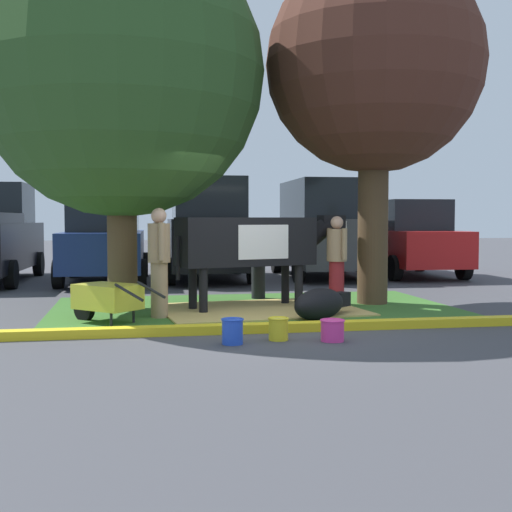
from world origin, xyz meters
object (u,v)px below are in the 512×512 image
(person_visitor_near, at_px, (159,259))
(bucket_blue, at_px, (232,331))
(calf_lying, at_px, (320,304))
(wheelbarrow, at_px, (106,297))
(bucket_yellow, at_px, (278,328))
(sedan_red, at_px, (409,239))
(cow_holstein, at_px, (252,242))
(suv_black, at_px, (207,229))
(shade_tree_right, at_px, (374,66))
(shade_tree_left, at_px, (120,74))
(sedan_silver, at_px, (105,241))
(person_handler, at_px, (337,259))
(suv_dark_grey, at_px, (322,229))
(person_visitor_far, at_px, (258,256))
(bucket_pink, at_px, (332,330))

(person_visitor_near, distance_m, bucket_blue, 2.53)
(calf_lying, distance_m, wheelbarrow, 3.18)
(calf_lying, bearing_deg, bucket_yellow, -122.28)
(bucket_blue, relative_size, sedan_red, 0.07)
(cow_holstein, height_order, suv_black, suv_black)
(shade_tree_right, distance_m, bucket_blue, 6.06)
(shade_tree_right, bearing_deg, calf_lying, -131.26)
(shade_tree_left, height_order, bucket_yellow, shade_tree_left)
(wheelbarrow, distance_m, bucket_blue, 2.49)
(calf_lying, relative_size, sedan_silver, 0.27)
(cow_holstein, bearing_deg, person_handler, -1.25)
(shade_tree_left, height_order, suv_black, shade_tree_left)
(wheelbarrow, distance_m, sedan_red, 10.44)
(shade_tree_left, distance_m, shade_tree_right, 4.39)
(shade_tree_right, distance_m, sedan_red, 7.17)
(person_handler, xyz_separation_m, suv_black, (-1.58, 5.89, 0.43))
(wheelbarrow, bearing_deg, person_handler, 16.00)
(person_visitor_near, xyz_separation_m, bucket_blue, (0.79, -2.29, -0.75))
(cow_holstein, relative_size, person_handler, 1.95)
(sedan_red, bearing_deg, person_visitor_near, -135.88)
(suv_dark_grey, xyz_separation_m, sedan_red, (2.38, -0.05, -0.29))
(bucket_yellow, bearing_deg, bucket_blue, -164.96)
(cow_holstein, relative_size, calf_lying, 2.55)
(bucket_yellow, height_order, sedan_red, sedan_red)
(calf_lying, xyz_separation_m, wheelbarrow, (-3.17, 0.17, 0.15))
(shade_tree_right, xyz_separation_m, person_visitor_far, (-1.87, 1.10, -3.38))
(bucket_blue, bearing_deg, suv_black, 85.68)
(wheelbarrow, xyz_separation_m, suv_dark_grey, (5.29, 7.10, 0.88))
(cow_holstein, bearing_deg, person_visitor_near, -154.48)
(person_handler, distance_m, wheelbarrow, 4.00)
(person_handler, bearing_deg, person_visitor_far, 127.06)
(calf_lying, xyz_separation_m, person_handler, (0.65, 1.27, 0.60))
(wheelbarrow, distance_m, sedan_silver, 6.71)
(person_handler, bearing_deg, wheelbarrow, -164.00)
(person_handler, distance_m, bucket_yellow, 3.36)
(bucket_yellow, xyz_separation_m, bucket_pink, (0.65, -0.19, -0.01))
(shade_tree_left, relative_size, suv_dark_grey, 1.35)
(shade_tree_right, relative_size, sedan_silver, 1.38)
(person_visitor_near, xyz_separation_m, suv_black, (1.46, 6.62, 0.36))
(person_handler, xyz_separation_m, sedan_red, (3.85, 5.96, 0.14))
(calf_lying, relative_size, person_handler, 0.77)
(calf_lying, height_order, person_visitor_far, person_visitor_far)
(shade_tree_left, xyz_separation_m, suv_black, (2.03, 5.51, -2.64))
(shade_tree_right, relative_size, bucket_blue, 19.50)
(shade_tree_left, height_order, sedan_silver, shade_tree_left)
(shade_tree_left, bearing_deg, cow_holstein, -9.44)
(person_visitor_far, bearing_deg, cow_holstein, -104.61)
(wheelbarrow, bearing_deg, sedan_silver, 92.34)
(bucket_blue, distance_m, bucket_pink, 1.26)
(shade_tree_right, distance_m, bucket_yellow, 5.70)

